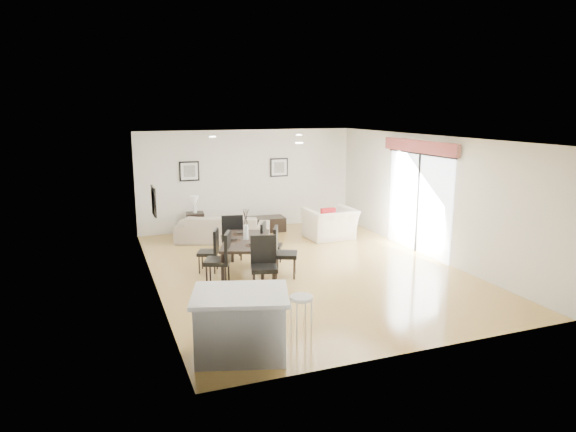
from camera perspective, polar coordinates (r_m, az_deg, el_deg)
name	(u,v)px	position (r m, az deg, el deg)	size (l,w,h in m)	color
ground	(303,268)	(10.75, 1.67, -5.83)	(8.00, 8.00, 0.00)	tan
wall_back	(248,179)	(14.15, -4.48, 4.07)	(6.00, 0.04, 2.70)	silver
wall_front	(419,257)	(6.98, 14.35, -4.48)	(6.00, 0.04, 2.70)	silver
wall_left	(152,215)	(9.70, -14.91, 0.06)	(0.04, 8.00, 2.70)	silver
wall_right	(428,196)	(11.87, 15.24, 2.17)	(0.04, 8.00, 2.70)	silver
ceiling	(304,138)	(10.25, 1.76, 8.70)	(6.00, 8.00, 0.02)	white
sofa	(223,228)	(12.89, -7.23, -1.36)	(2.30, 0.90, 0.67)	gray
armchair	(330,224)	(13.10, 4.69, -0.85)	(1.19, 1.04, 0.77)	white
courtyard_plant_a	(531,236)	(13.27, 25.39, -1.98)	(0.63, 0.55, 0.70)	#315022
courtyard_plant_b	(475,219)	(14.59, 20.08, -0.37)	(0.39, 0.39, 0.70)	#315022
dining_table	(246,243)	(10.25, -4.68, -3.02)	(1.41, 1.90, 0.71)	black
dining_chair_wnear	(222,256)	(9.70, -7.35, -4.41)	(0.60, 0.60, 1.01)	black
dining_chair_wfar	(212,248)	(10.52, -8.49, -3.56)	(0.52, 0.52, 0.88)	black
dining_chair_enear	(281,249)	(10.09, -0.75, -3.70)	(0.59, 0.59, 1.00)	black
dining_chair_efar	(268,241)	(10.89, -2.24, -2.82)	(0.55, 0.55, 0.90)	black
dining_chair_head	(264,261)	(9.31, -2.74, -4.99)	(0.56, 0.56, 1.02)	black
dining_chair_foot	(232,235)	(11.25, -6.23, -2.06)	(0.53, 0.53, 1.02)	black
vase	(246,227)	(10.17, -4.72, -1.23)	(0.80, 1.23, 0.62)	white
coffee_table	(266,224)	(13.91, -2.41, -0.90)	(0.96, 0.57, 0.38)	black
side_table	(195,224)	(13.68, -10.25, -0.85)	(0.44, 0.44, 0.59)	black
table_lamp	(195,202)	(13.56, -10.34, 1.55)	(0.23, 0.23, 0.44)	white
cushion	(328,215)	(12.91, 4.48, 0.06)	(0.38, 0.12, 0.38)	maroon
kitchen_island	(241,323)	(7.04, -5.27, -11.81)	(1.50, 1.30, 0.89)	silver
bar_stool	(301,303)	(7.24, 1.50, -9.64)	(0.33, 0.33, 0.72)	silver
framed_print_back_left	(189,171)	(13.72, -10.91, 4.91)	(0.52, 0.04, 0.52)	black
framed_print_back_right	(279,167)	(14.36, -1.00, 5.42)	(0.52, 0.04, 0.52)	black
framed_print_left_wall	(154,201)	(9.45, -14.70, 1.62)	(0.04, 0.52, 0.52)	black
sliding_door	(419,180)	(12.04, 14.32, 3.86)	(0.12, 2.70, 2.57)	white
courtyard	(508,200)	(14.61, 23.27, 1.69)	(6.00, 6.00, 2.00)	gray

